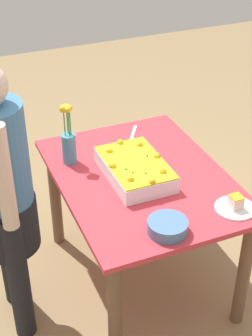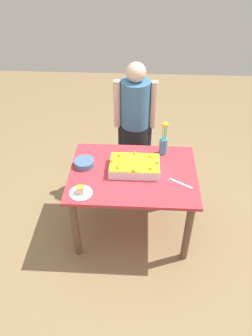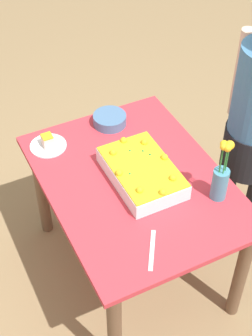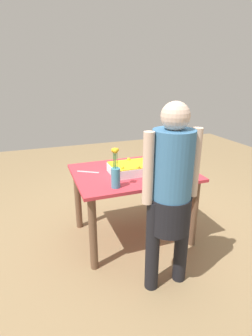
% 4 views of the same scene
% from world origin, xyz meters
% --- Properties ---
extents(ground_plane, '(8.00, 8.00, 0.00)m').
position_xyz_m(ground_plane, '(0.00, 0.00, 0.00)').
color(ground_plane, '#8F7550').
extents(dining_table, '(1.17, 0.87, 0.74)m').
position_xyz_m(dining_table, '(0.00, 0.00, 0.61)').
color(dining_table, '#C7333E').
rests_on(dining_table, ground_plane).
extents(sheet_cake, '(0.46, 0.30, 0.12)m').
position_xyz_m(sheet_cake, '(0.01, 0.03, 0.79)').
color(sheet_cake, white).
rests_on(sheet_cake, dining_table).
extents(serving_plate_with_slice, '(0.20, 0.20, 0.08)m').
position_xyz_m(serving_plate_with_slice, '(-0.43, -0.30, 0.76)').
color(serving_plate_with_slice, white).
rests_on(serving_plate_with_slice, dining_table).
extents(cake_knife, '(0.20, 0.14, 0.00)m').
position_xyz_m(cake_knife, '(0.43, -0.13, 0.74)').
color(cake_knife, silver).
rests_on(cake_knife, dining_table).
extents(flower_vase, '(0.08, 0.08, 0.35)m').
position_xyz_m(flower_vase, '(0.28, 0.31, 0.87)').
color(flower_vase, teal).
rests_on(flower_vase, dining_table).
extents(fruit_bowl, '(0.19, 0.19, 0.06)m').
position_xyz_m(fruit_bowl, '(-0.46, 0.08, 0.77)').
color(fruit_bowl, '#4A709B').
rests_on(fruit_bowl, dining_table).
extents(person_standing, '(0.45, 0.31, 1.49)m').
position_xyz_m(person_standing, '(-0.01, 0.74, 0.85)').
color(person_standing, black).
rests_on(person_standing, ground_plane).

